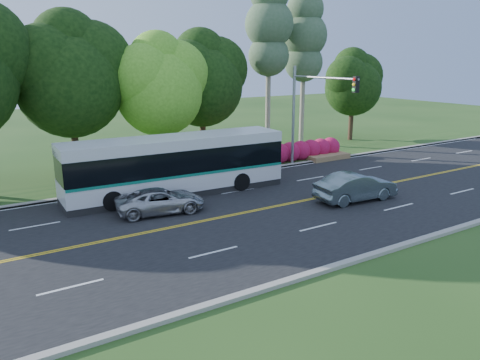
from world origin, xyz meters
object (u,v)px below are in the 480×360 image
suv (161,201)px  traffic_signal (312,102)px  transit_bus (176,166)px  sedan (356,187)px

suv → traffic_signal: bearing=-66.4°
transit_bus → suv: 3.49m
transit_bus → suv: size_ratio=2.88×
sedan → traffic_signal: bearing=-15.8°
sedan → suv: size_ratio=1.06×
traffic_signal → suv: bearing=-165.7°
transit_bus → sedan: size_ratio=2.72×
traffic_signal → sedan: size_ratio=1.51×
traffic_signal → transit_bus: size_ratio=0.56×
sedan → transit_bus: bearing=55.1°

